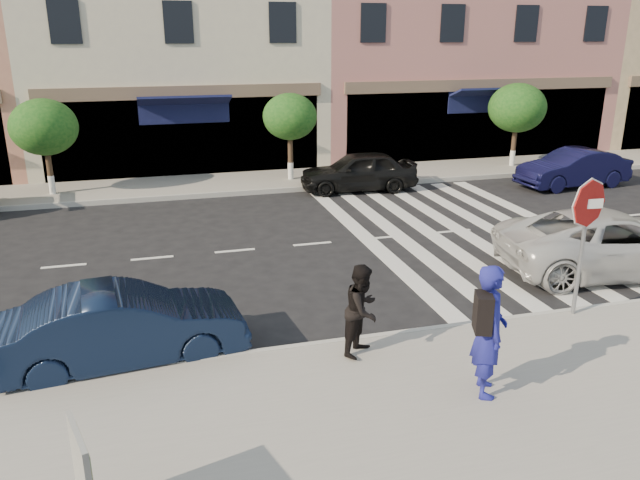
{
  "coord_description": "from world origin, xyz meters",
  "views": [
    {
      "loc": [
        -1.88,
        -10.68,
        5.19
      ],
      "look_at": [
        1.15,
        0.22,
        1.4
      ],
      "focal_mm": 35.0,
      "sensor_mm": 36.0,
      "label": 1
    }
  ],
  "objects_px": {
    "car_near_mid": "(124,326)",
    "car_near_right": "(613,242)",
    "car_far_mid": "(358,171)",
    "car_far_right": "(573,168)",
    "photographer": "(490,331)",
    "walker": "(363,310)",
    "stop_sign": "(587,217)"
  },
  "relations": [
    {
      "from": "car_near_mid",
      "to": "car_far_right",
      "type": "distance_m",
      "value": 17.2
    },
    {
      "from": "stop_sign",
      "to": "car_near_right",
      "type": "xyz_separation_m",
      "value": [
        2.42,
        1.97,
        -1.33
      ]
    },
    {
      "from": "stop_sign",
      "to": "car_near_mid",
      "type": "height_order",
      "value": "stop_sign"
    },
    {
      "from": "car_near_right",
      "to": "car_far_mid",
      "type": "relative_size",
      "value": 1.29
    },
    {
      "from": "car_far_mid",
      "to": "car_near_mid",
      "type": "bearing_deg",
      "value": -32.05
    },
    {
      "from": "car_near_right",
      "to": "car_far_mid",
      "type": "distance_m",
      "value": 9.3
    },
    {
      "from": "car_near_mid",
      "to": "car_far_mid",
      "type": "relative_size",
      "value": 0.99
    },
    {
      "from": "walker",
      "to": "car_far_right",
      "type": "height_order",
      "value": "walker"
    },
    {
      "from": "car_near_mid",
      "to": "car_near_right",
      "type": "relative_size",
      "value": 0.77
    },
    {
      "from": "car_near_right",
      "to": "car_far_mid",
      "type": "xyz_separation_m",
      "value": [
        -3.02,
        8.8,
        -0.03
      ]
    },
    {
      "from": "photographer",
      "to": "car_far_mid",
      "type": "relative_size",
      "value": 0.5
    },
    {
      "from": "stop_sign",
      "to": "photographer",
      "type": "xyz_separation_m",
      "value": [
        -2.98,
        -1.94,
        -0.9
      ]
    },
    {
      "from": "car_near_right",
      "to": "car_far_right",
      "type": "relative_size",
      "value": 1.27
    },
    {
      "from": "walker",
      "to": "car_near_mid",
      "type": "height_order",
      "value": "walker"
    },
    {
      "from": "walker",
      "to": "car_far_right",
      "type": "relative_size",
      "value": 0.38
    },
    {
      "from": "photographer",
      "to": "car_near_mid",
      "type": "distance_m",
      "value": 5.75
    },
    {
      "from": "car_near_mid",
      "to": "car_far_right",
      "type": "height_order",
      "value": "car_far_right"
    },
    {
      "from": "stop_sign",
      "to": "car_near_mid",
      "type": "bearing_deg",
      "value": -179.13
    },
    {
      "from": "car_near_right",
      "to": "car_far_right",
      "type": "xyz_separation_m",
      "value": [
        4.39,
        7.3,
        -0.05
      ]
    },
    {
      "from": "walker",
      "to": "car_near_right",
      "type": "relative_size",
      "value": 0.3
    },
    {
      "from": "walker",
      "to": "photographer",
      "type": "bearing_deg",
      "value": -94.82
    },
    {
      "from": "car_far_right",
      "to": "photographer",
      "type": "bearing_deg",
      "value": -45.47
    },
    {
      "from": "walker",
      "to": "car_near_mid",
      "type": "xyz_separation_m",
      "value": [
        -3.75,
        1.0,
        -0.27
      ]
    },
    {
      "from": "car_near_mid",
      "to": "car_near_right",
      "type": "xyz_separation_m",
      "value": [
        10.5,
        1.3,
        0.06
      ]
    },
    {
      "from": "car_near_mid",
      "to": "car_far_mid",
      "type": "height_order",
      "value": "car_far_mid"
    },
    {
      "from": "stop_sign",
      "to": "photographer",
      "type": "bearing_deg",
      "value": -141.35
    },
    {
      "from": "photographer",
      "to": "car_near_mid",
      "type": "xyz_separation_m",
      "value": [
        -5.1,
        2.61,
        -0.5
      ]
    },
    {
      "from": "car_near_right",
      "to": "car_far_right",
      "type": "bearing_deg",
      "value": -23.27
    },
    {
      "from": "photographer",
      "to": "walker",
      "type": "height_order",
      "value": "photographer"
    },
    {
      "from": "walker",
      "to": "car_near_mid",
      "type": "relative_size",
      "value": 0.39
    },
    {
      "from": "photographer",
      "to": "walker",
      "type": "xyz_separation_m",
      "value": [
        -1.35,
        1.61,
        -0.22
      ]
    },
    {
      "from": "stop_sign",
      "to": "photographer",
      "type": "height_order",
      "value": "stop_sign"
    }
  ]
}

